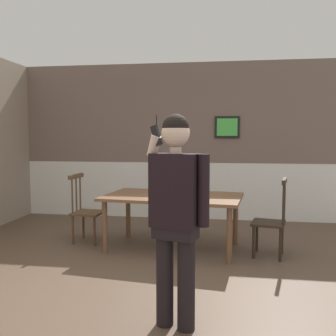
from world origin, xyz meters
TOP-DOWN VIEW (x-y plane):
  - ground_plane at (0.00, 0.00)m, footprint 7.25×7.25m
  - room_back_partition at (0.00, 3.30)m, footprint 6.13×0.17m
  - dining_table at (0.09, 1.33)m, footprint 1.93×1.25m
  - chair_near_window at (1.38, 1.17)m, footprint 0.48×0.48m
  - chair_by_doorway at (-1.19, 1.48)m, footprint 0.45×0.45m
  - person_figure at (0.41, -0.77)m, footprint 0.52×0.31m

SIDE VIEW (x-z plane):
  - ground_plane at x=0.00m, z-range 0.00..0.00m
  - chair_by_doorway at x=-1.19m, z-range -0.03..0.95m
  - chair_near_window at x=1.38m, z-range -0.04..0.97m
  - dining_table at x=0.09m, z-range 0.29..1.03m
  - person_figure at x=0.41m, z-range 0.12..1.83m
  - room_back_partition at x=0.00m, z-range -0.05..2.81m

